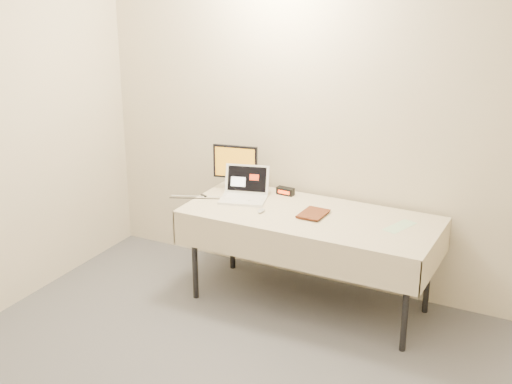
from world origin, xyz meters
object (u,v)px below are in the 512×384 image
at_px(table, 310,222).
at_px(book, 302,198).
at_px(monitor, 235,164).
at_px(laptop, 245,191).

height_order(table, book, book).
relative_size(table, book, 7.82).
bearing_deg(monitor, laptop, -51.97).
bearing_deg(table, book, -173.33).
distance_m(table, laptop, 0.61).
distance_m(table, monitor, 0.82).
xyz_separation_m(table, laptop, (-0.59, 0.08, 0.12)).
bearing_deg(laptop, book, -25.88).
xyz_separation_m(laptop, monitor, (-0.15, 0.13, 0.16)).
distance_m(laptop, monitor, 0.25).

